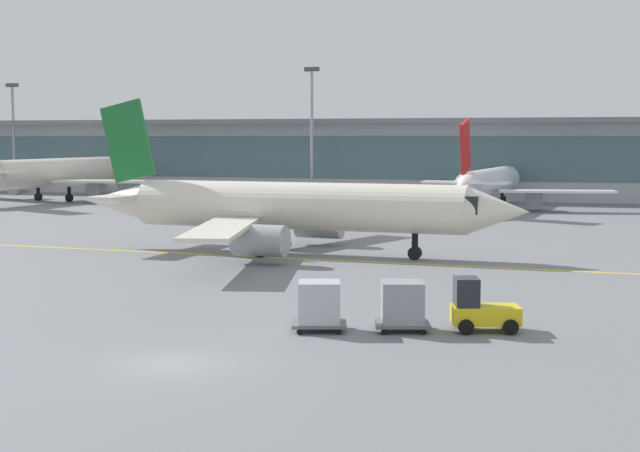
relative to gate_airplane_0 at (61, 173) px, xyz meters
name	(u,v)px	position (x,y,z in m)	size (l,w,h in m)	color
ground_plane	(171,364)	(48.90, -69.83, -3.23)	(400.00, 400.00, 0.00)	slate
taxiway_centreline_stripe	(288,258)	(43.34, -42.52, -3.23)	(110.00, 0.36, 0.01)	yellow
terminal_concourse	(500,158)	(48.90, 17.68, 1.68)	(190.35, 11.00, 9.60)	#B2B7BC
gate_airplane_0	(61,173)	(0.00, 0.00, 0.00)	(30.19, 32.58, 10.79)	silver
gate_airplane_1	(489,183)	(49.76, 1.35, -0.49)	(25.64, 27.64, 9.15)	white
taxiing_regional_jet	(293,207)	(42.95, -40.51, -0.22)	(30.30, 28.20, 10.05)	silver
baggage_tug	(480,308)	(57.87, -61.31, -2.34)	(2.90, 2.23, 2.10)	yellow
cargo_dolly_lead	(402,304)	(55.01, -62.20, -2.18)	(2.48, 2.15, 1.94)	#595B60
cargo_dolly_trailing	(319,304)	(51.93, -63.15, -2.18)	(2.48, 2.15, 1.94)	#595B60
apron_light_mast_0	(14,133)	(-14.31, 11.22, 4.70)	(1.80, 0.36, 14.49)	gray
apron_light_mast_1	(312,128)	(28.02, 9.09, 5.24)	(1.80, 0.36, 15.55)	gray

